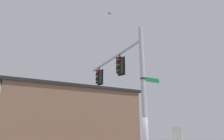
% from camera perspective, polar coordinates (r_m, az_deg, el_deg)
% --- Properties ---
extents(signal_pole, '(0.25, 0.25, 7.32)m').
position_cam_1_polar(signal_pole, '(9.55, 9.54, -7.01)').
color(signal_pole, '#ADB2B7').
rests_on(signal_pole, ground).
extents(mast_arm, '(5.94, 2.61, 0.16)m').
position_cam_1_polar(mast_arm, '(12.90, 0.12, 3.45)').
color(mast_arm, '#ADB2B7').
extents(traffic_light_nearest_pole, '(0.54, 0.49, 1.31)m').
position_cam_1_polar(traffic_light_nearest_pole, '(11.84, 2.33, 1.41)').
color(traffic_light_nearest_pole, black).
extents(traffic_light_mid_inner, '(0.54, 0.49, 1.31)m').
position_cam_1_polar(traffic_light_mid_inner, '(14.43, -4.01, -2.05)').
color(traffic_light_mid_inner, black).
extents(street_name_sign, '(0.57, 1.14, 0.22)m').
position_cam_1_polar(street_name_sign, '(9.90, 10.69, -2.81)').
color(street_name_sign, '#147238').
extents(bird_flying, '(0.22, 0.29, 0.08)m').
position_cam_1_polar(bird_flying, '(14.60, -0.78, 16.72)').
color(bird_flying, '#4C4742').
extents(storefront_building, '(13.09, 16.27, 6.38)m').
position_cam_1_polar(storefront_building, '(22.54, -12.48, -13.94)').
color(storefront_building, brown).
rests_on(storefront_building, ground).
extents(historical_marker, '(0.60, 0.08, 2.13)m').
position_cam_1_polar(historical_marker, '(12.28, 19.17, -19.20)').
color(historical_marker, '#333333').
rests_on(historical_marker, ground).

